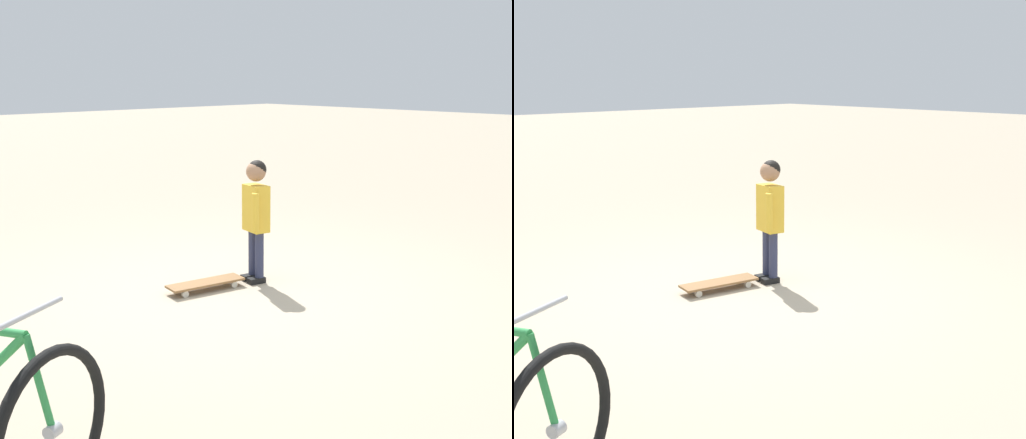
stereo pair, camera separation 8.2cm
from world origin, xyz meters
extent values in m
plane|color=tan|center=(0.00, 0.00, 0.00)|extent=(50.00, 50.00, 0.00)
cylinder|color=#2D3351|center=(0.06, -0.37, 0.24)|extent=(0.08, 0.08, 0.42)
cube|color=black|center=(0.07, -0.34, 0.03)|extent=(0.11, 0.16, 0.05)
cylinder|color=#2D3351|center=(0.17, -0.39, 0.24)|extent=(0.08, 0.08, 0.42)
cube|color=black|center=(0.18, -0.36, 0.03)|extent=(0.11, 0.16, 0.05)
cube|color=gold|center=(0.12, -0.38, 0.65)|extent=(0.26, 0.19, 0.40)
cylinder|color=gold|center=(-0.01, -0.25, 0.65)|extent=(0.06, 0.06, 0.32)
cylinder|color=gold|center=(0.26, -0.47, 0.65)|extent=(0.06, 0.06, 0.32)
sphere|color=#9E7051|center=(0.12, -0.38, 0.96)|extent=(0.17, 0.17, 0.17)
sphere|color=black|center=(0.11, -0.39, 0.98)|extent=(0.16, 0.16, 0.16)
cube|color=olive|center=(0.22, 0.10, 0.07)|extent=(0.30, 0.69, 0.02)
cube|color=#B7B7BC|center=(0.26, 0.33, 0.05)|extent=(0.11, 0.05, 0.02)
cube|color=#B7B7BC|center=(0.18, -0.13, 0.05)|extent=(0.11, 0.05, 0.02)
cylinder|color=beige|center=(0.19, 0.35, 0.03)|extent=(0.04, 0.06, 0.06)
cylinder|color=beige|center=(0.34, 0.32, 0.03)|extent=(0.04, 0.06, 0.06)
cylinder|color=beige|center=(0.11, -0.11, 0.03)|extent=(0.04, 0.06, 0.06)
cylinder|color=beige|center=(0.26, -0.14, 0.03)|extent=(0.04, 0.06, 0.06)
torus|color=black|center=(-1.61, 2.40, 0.36)|extent=(0.34, 0.66, 0.71)
cylinder|color=#B7B7BC|center=(-1.61, 2.40, 0.36)|extent=(0.08, 0.08, 0.06)
cylinder|color=green|center=(-1.56, 2.42, 0.56)|extent=(0.13, 0.08, 0.41)
cylinder|color=#B7B7BC|center=(-1.51, 2.45, 0.84)|extent=(0.22, 0.43, 0.02)
camera|label=1|loc=(-4.00, 3.54, 1.78)|focal=47.62mm
camera|label=2|loc=(-4.05, 3.48, 1.78)|focal=47.62mm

